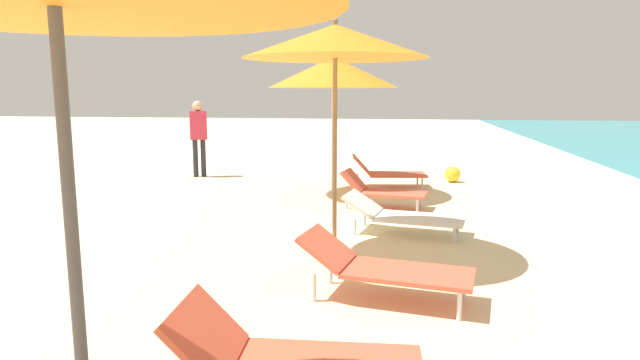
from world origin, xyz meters
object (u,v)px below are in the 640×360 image
object	(u,v)px
lounger_third_shoreside	(402,214)
lounger_second_shoreside	(291,360)
lounger_third_inland	(383,266)
beach_ball	(453,174)
umbrella_third	(335,42)
person_walking_near	(198,131)
lounger_farthest_shoreside	(387,172)
lounger_farthest_inland	(382,190)
umbrella_farthest	(333,72)

from	to	relation	value
lounger_third_shoreside	lounger_second_shoreside	bearing A→B (deg)	-88.49
lounger_second_shoreside	lounger_third_shoreside	bearing A→B (deg)	78.09
lounger_third_inland	beach_ball	world-z (taller)	lounger_third_inland
umbrella_third	person_walking_near	distance (m)	6.65
lounger_third_inland	beach_ball	bearing A→B (deg)	90.27
lounger_second_shoreside	umbrella_third	bearing A→B (deg)	89.20
lounger_farthest_shoreside	lounger_third_inland	bearing A→B (deg)	-96.35
lounger_third_shoreside	lounger_farthest_inland	xyz separation A→B (m)	(-0.33, 1.56, 0.03)
lounger_farthest_shoreside	lounger_third_shoreside	bearing A→B (deg)	-92.71
lounger_farthest_shoreside	lounger_farthest_inland	distance (m)	1.95
umbrella_third	person_walking_near	size ratio (longest dim) A/B	1.57
lounger_third_shoreside	umbrella_farthest	xyz separation A→B (m)	(-1.25, 2.54, 1.93)
lounger_third_inland	lounger_farthest_inland	world-z (taller)	lounger_farthest_inland
lounger_second_shoreside	umbrella_farthest	world-z (taller)	umbrella_farthest
umbrella_third	lounger_third_shoreside	distance (m)	2.52
umbrella_third	lounger_farthest_shoreside	bearing A→B (deg)	84.51
lounger_third_shoreside	lounger_farthest_inland	distance (m)	1.60
umbrella_farthest	umbrella_third	bearing A→B (deg)	-82.41
lounger_third_inland	person_walking_near	distance (m)	7.87
lounger_third_shoreside	umbrella_farthest	bearing A→B (deg)	126.45
lounger_farthest_shoreside	umbrella_third	bearing A→B (deg)	-103.25
lounger_third_inland	lounger_farthest_inland	bearing A→B (deg)	102.87
umbrella_farthest	lounger_farthest_shoreside	size ratio (longest dim) A/B	1.68
lounger_second_shoreside	lounger_third_inland	world-z (taller)	lounger_second_shoreside
lounger_third_inland	lounger_farthest_inland	distance (m)	3.91
umbrella_farthest	lounger_farthest_inland	bearing A→B (deg)	-46.87
lounger_third_inland	person_walking_near	world-z (taller)	person_walking_near
lounger_second_shoreside	lounger_farthest_inland	bearing A→B (deg)	83.81
lounger_third_inland	lounger_farthest_shoreside	size ratio (longest dim) A/B	1.08
umbrella_farthest	person_walking_near	xyz separation A→B (m)	(-3.18, 1.69, -1.18)
person_walking_near	beach_ball	xyz separation A→B (m)	(5.46, 0.08, -0.85)
lounger_farthest_shoreside	person_walking_near	size ratio (longest dim) A/B	0.90
lounger_second_shoreside	lounger_third_inland	size ratio (longest dim) A/B	0.92
person_walking_near	beach_ball	world-z (taller)	person_walking_near
lounger_farthest_shoreside	lounger_farthest_inland	size ratio (longest dim) A/B	1.06
lounger_third_inland	umbrella_farthest	distance (m)	5.35
lounger_second_shoreside	person_walking_near	xyz separation A→B (m)	(-3.79, 8.36, 0.71)
lounger_second_shoreside	umbrella_third	world-z (taller)	umbrella_third
umbrella_farthest	lounger_farthest_shoreside	xyz separation A→B (m)	(0.94, 0.97, -1.88)
lounger_third_shoreside	lounger_third_inland	bearing A→B (deg)	-83.78
umbrella_third	lounger_third_inland	bearing A→B (deg)	-63.85
umbrella_third	lounger_farthest_inland	bearing A→B (deg)	81.05
umbrella_third	lounger_third_shoreside	bearing A→B (deg)	56.36
person_walking_near	lounger_third_inland	bearing A→B (deg)	9.13
umbrella_third	lounger_third_inland	xyz separation A→B (m)	(0.59, -1.21, -2.06)
lounger_farthest_shoreside	person_walking_near	world-z (taller)	person_walking_near
lounger_farthest_shoreside	beach_ball	xyz separation A→B (m)	(1.34, 0.80, -0.14)
lounger_third_shoreside	person_walking_near	xyz separation A→B (m)	(-4.43, 4.24, 0.75)
lounger_third_inland	lounger_farthest_inland	xyz separation A→B (m)	(-0.17, 3.91, -0.02)
lounger_third_inland	person_walking_near	bearing A→B (deg)	133.36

